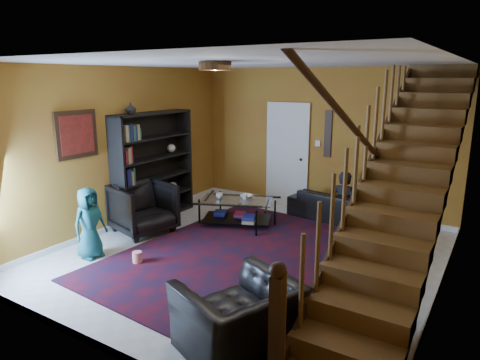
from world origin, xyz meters
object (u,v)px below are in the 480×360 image
at_px(armchair_left, 143,208).
at_px(coffee_table, 237,210).
at_px(armchair_right, 238,317).
at_px(bookshelf, 154,168).
at_px(sofa, 339,206).

relative_size(armchair_left, coffee_table, 0.66).
bearing_deg(armchair_right, coffee_table, -125.79).
distance_m(bookshelf, armchair_right, 4.40).
height_order(bookshelf, coffee_table, bookshelf).
relative_size(bookshelf, coffee_table, 1.39).
bearing_deg(armchair_left, bookshelf, 42.15).
height_order(bookshelf, armchair_right, bookshelf).
distance_m(bookshelf, armchair_left, 0.94).
relative_size(sofa, armchair_right, 1.72).
height_order(armchair_left, coffee_table, armchair_left).
distance_m(armchair_left, coffee_table, 1.65).
relative_size(bookshelf, armchair_right, 1.86).
relative_size(bookshelf, armchair_left, 2.11).
relative_size(sofa, coffee_table, 1.28).
xyz_separation_m(sofa, armchair_right, (0.50, -4.31, 0.08)).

